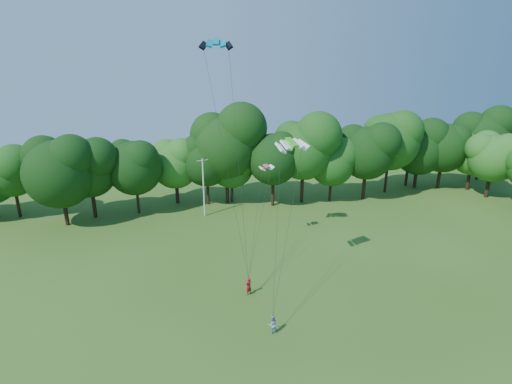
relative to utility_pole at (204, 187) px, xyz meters
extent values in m
cylinder|color=silver|center=(0.00, 0.00, -0.12)|extent=(0.20, 0.20, 7.98)
cube|color=silver|center=(0.00, 0.00, 3.67)|extent=(1.54, 0.59, 0.08)
imported|color=maroon|center=(1.85, -20.05, -3.25)|extent=(0.75, 0.69, 1.72)
imported|color=#91A6C9|center=(2.56, -25.67, -3.34)|extent=(0.79, 0.64, 1.54)
cube|color=#057C97|center=(0.39, -13.79, 17.72)|extent=(2.92, 1.63, 0.71)
cube|color=#39CA1E|center=(6.21, -18.08, 9.37)|extent=(3.27, 2.27, 0.71)
cube|color=#E13E78|center=(6.03, -10.09, 5.16)|extent=(1.79, 1.24, 0.30)
cylinder|color=#341F14|center=(3.85, 4.40, -1.56)|extent=(0.49, 0.49, 5.10)
ellipsoid|color=black|center=(3.85, 4.40, 5.16)|extent=(10.20, 10.20, 11.13)
cylinder|color=#352615|center=(34.55, 6.01, -2.23)|extent=(0.49, 0.49, 3.75)
ellipsoid|color=#2A6820|center=(34.55, 6.01, 2.71)|extent=(7.51, 7.51, 8.19)
camera|label=1|loc=(-4.61, -50.87, 16.39)|focal=28.00mm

